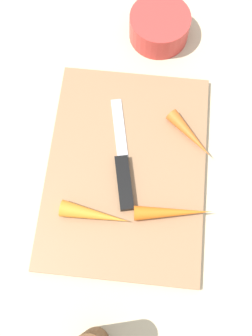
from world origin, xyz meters
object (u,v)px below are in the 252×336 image
carrot_longest (173,212)px  carrot_shortest (190,135)px  cutting_board (126,169)px  small_bowl (159,26)px  knife (125,175)px  carrot_medium (95,215)px

carrot_longest → carrot_shortest: same height
cutting_board → carrot_shortest: 0.12m
carrot_longest → small_bowl: 0.35m
cutting_board → carrot_shortest: bearing=123.2°
carrot_longest → cutting_board: bearing=132.4°
knife → carrot_shortest: 0.13m
cutting_board → carrot_shortest: carrot_shortest is taller
cutting_board → small_bowl: (-0.28, 0.03, 0.02)m
carrot_medium → carrot_shortest: (-0.15, 0.14, -0.00)m
cutting_board → carrot_longest: bearing=49.5°
knife → cutting_board: bearing=-11.7°
cutting_board → carrot_medium: (0.09, -0.04, 0.02)m
cutting_board → carrot_medium: 0.10m
knife → carrot_longest: size_ratio=1.64×
carrot_shortest → cutting_board: bearing=-101.5°
cutting_board → knife: (0.01, 0.00, 0.01)m
carrot_medium → small_bowl: small_bowl is taller
carrot_medium → small_bowl: size_ratio=0.98×
carrot_shortest → small_bowl: bearing=153.3°
cutting_board → small_bowl: bearing=173.2°
cutting_board → knife: 0.02m
knife → carrot_longest: bearing=-136.5°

